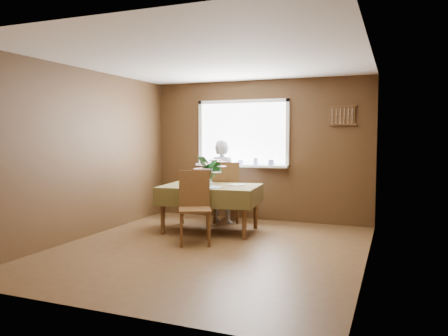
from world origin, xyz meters
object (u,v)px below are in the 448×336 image
at_px(chair_far, 226,190).
at_px(flower_bouquet, 208,169).
at_px(chair_near, 195,204).
at_px(dining_table, 210,191).
at_px(seated_woman, 222,182).

height_order(chair_far, flower_bouquet, flower_bouquet).
bearing_deg(chair_near, dining_table, 69.24).
bearing_deg(chair_far, seated_woman, -3.19).
distance_m(seated_woman, flower_bouquet, 0.96).
bearing_deg(seated_woman, dining_table, 102.16).
distance_m(chair_far, seated_woman, 0.16).
height_order(dining_table, seated_woman, seated_woman).
height_order(chair_far, seated_woman, seated_woman).
height_order(dining_table, chair_near, chair_near).
bearing_deg(chair_far, flower_bouquet, 71.18).
xyz_separation_m(seated_woman, flower_bouquet, (0.13, -0.91, 0.29)).
bearing_deg(chair_near, flower_bouquet, 65.11).
height_order(seated_woman, flower_bouquet, seated_woman).
relative_size(dining_table, seated_woman, 1.11).
relative_size(chair_far, flower_bouquet, 2.14).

